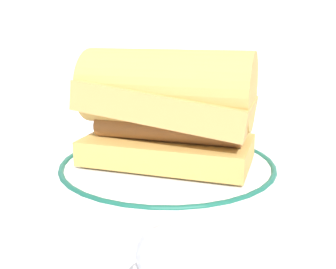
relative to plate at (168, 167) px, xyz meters
name	(u,v)px	position (x,y,z in m)	size (l,w,h in m)	color
ground_plane	(168,174)	(0.00, 0.00, -0.01)	(1.50, 1.50, 0.00)	silver
plate	(168,167)	(0.00, 0.00, 0.00)	(0.25, 0.25, 0.01)	white
sausage_sandwich	(168,107)	(0.00, 0.00, 0.07)	(0.19, 0.13, 0.12)	tan
drinking_glass	(50,100)	(-0.20, 0.17, 0.04)	(0.07, 0.07, 0.11)	silver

